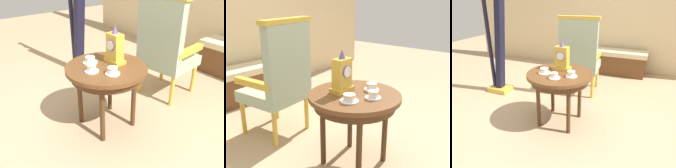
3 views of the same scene
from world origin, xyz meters
The scene contains 8 objects.
ground_plane centered at (0.00, 0.00, 0.00)m, with size 10.00×10.00×0.00m, color tan.
side_table centered at (0.04, 0.00, 0.53)m, with size 0.72×0.72×0.60m.
teacup_left centered at (-0.12, -0.07, 0.63)m, with size 0.14×0.14×0.06m.
teacup_right centered at (0.05, -0.16, 0.63)m, with size 0.12×0.12×0.06m.
teacup_center centered at (0.19, -0.05, 0.63)m, with size 0.12×0.12×0.06m.
mantel_clock centered at (0.02, 0.11, 0.74)m, with size 0.19×0.11×0.34m.
armchair centered at (-0.02, 0.83, 0.59)m, with size 0.59×0.58×1.14m.
window_bench centered at (0.34, 1.95, 0.22)m, with size 1.07×0.40×0.44m.
Camera 2 is at (-1.58, -1.19, 1.35)m, focal length 44.41 mm.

